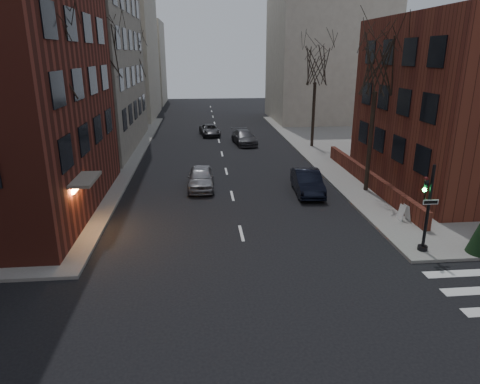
# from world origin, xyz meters

# --- Properties ---
(low_wall_right) EXTENTS (0.35, 16.00, 1.00)m
(low_wall_right) POSITION_xyz_m (9.30, 19.00, 0.65)
(low_wall_right) COLOR maroon
(low_wall_right) RESTS_ON sidewalk_far_right
(building_distant_la) EXTENTS (14.00, 16.00, 18.00)m
(building_distant_la) POSITION_xyz_m (-15.00, 55.00, 9.00)
(building_distant_la) COLOR beige
(building_distant_la) RESTS_ON ground
(building_distant_ra) EXTENTS (14.00, 14.00, 16.00)m
(building_distant_ra) POSITION_xyz_m (15.00, 50.00, 8.00)
(building_distant_ra) COLOR beige
(building_distant_ra) RESTS_ON ground
(building_distant_lb) EXTENTS (10.00, 12.00, 14.00)m
(building_distant_lb) POSITION_xyz_m (-13.00, 72.00, 7.00)
(building_distant_lb) COLOR beige
(building_distant_lb) RESTS_ON ground
(traffic_signal) EXTENTS (0.76, 0.44, 4.00)m
(traffic_signal) POSITION_xyz_m (7.94, 8.99, 1.91)
(traffic_signal) COLOR black
(traffic_signal) RESTS_ON sidewalk_far_right
(tree_left_a) EXTENTS (4.18, 4.18, 10.26)m
(tree_left_a) POSITION_xyz_m (-8.80, 14.00, 8.47)
(tree_left_a) COLOR #2D231C
(tree_left_a) RESTS_ON sidewalk_far_left
(tree_left_b) EXTENTS (4.40, 4.40, 10.80)m
(tree_left_b) POSITION_xyz_m (-8.80, 26.00, 8.91)
(tree_left_b) COLOR #2D231C
(tree_left_b) RESTS_ON sidewalk_far_left
(tree_left_c) EXTENTS (3.96, 3.96, 9.72)m
(tree_left_c) POSITION_xyz_m (-8.80, 40.00, 8.03)
(tree_left_c) COLOR #2D231C
(tree_left_c) RESTS_ON sidewalk_far_left
(tree_right_a) EXTENTS (3.96, 3.96, 9.72)m
(tree_right_a) POSITION_xyz_m (8.80, 18.00, 8.03)
(tree_right_a) COLOR #2D231C
(tree_right_a) RESTS_ON sidewalk_far_right
(tree_right_b) EXTENTS (3.74, 3.74, 9.18)m
(tree_right_b) POSITION_xyz_m (8.80, 32.00, 7.59)
(tree_right_b) COLOR #2D231C
(tree_right_b) RESTS_ON sidewalk_far_right
(streetlamp_near) EXTENTS (0.36, 0.36, 6.28)m
(streetlamp_near) POSITION_xyz_m (-8.20, 22.00, 4.24)
(streetlamp_near) COLOR black
(streetlamp_near) RESTS_ON sidewalk_far_left
(streetlamp_far) EXTENTS (0.36, 0.36, 6.28)m
(streetlamp_far) POSITION_xyz_m (-8.20, 42.00, 4.24)
(streetlamp_far) COLOR black
(streetlamp_far) RESTS_ON sidewalk_far_left
(parked_sedan) EXTENTS (1.87, 4.66, 1.51)m
(parked_sedan) POSITION_xyz_m (4.89, 18.09, 0.75)
(parked_sedan) COLOR black
(parked_sedan) RESTS_ON ground
(car_lane_silver) EXTENTS (1.84, 4.36, 1.47)m
(car_lane_silver) POSITION_xyz_m (-1.97, 19.83, 0.74)
(car_lane_silver) COLOR gray
(car_lane_silver) RESTS_ON ground
(car_lane_gray) EXTENTS (2.52, 4.94, 1.37)m
(car_lane_gray) POSITION_xyz_m (2.45, 34.12, 0.69)
(car_lane_gray) COLOR #404045
(car_lane_gray) RESTS_ON ground
(car_lane_far) EXTENTS (2.45, 4.48, 1.19)m
(car_lane_far) POSITION_xyz_m (-0.85, 39.28, 0.59)
(car_lane_far) COLOR #3A393E
(car_lane_far) RESTS_ON ground
(sandwich_board) EXTENTS (0.44, 0.57, 0.84)m
(sandwich_board) POSITION_xyz_m (8.84, 12.66, 0.57)
(sandwich_board) COLOR silver
(sandwich_board) RESTS_ON sidewalk_far_right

